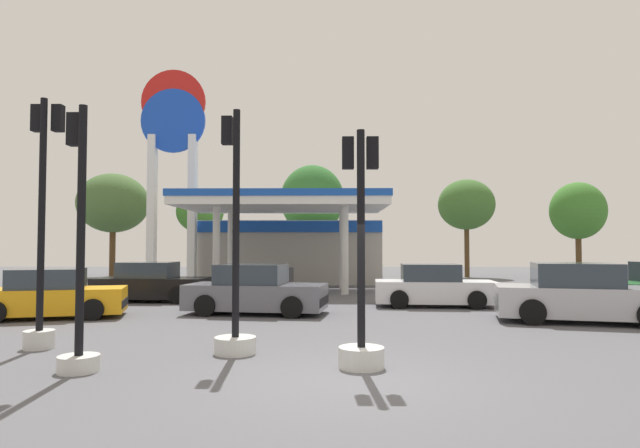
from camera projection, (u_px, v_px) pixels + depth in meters
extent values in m
plane|color=#56565B|center=(348.00, 379.00, 8.49)|extent=(90.00, 90.00, 0.00)
cube|color=#ADA89E|center=(293.00, 252.00, 31.59)|extent=(10.01, 6.15, 3.50)
cube|color=#194CB2|center=(289.00, 227.00, 28.52)|extent=(10.01, 0.12, 0.60)
cube|color=white|center=(284.00, 206.00, 25.12)|extent=(9.39, 6.38, 0.35)
cube|color=#194CB2|center=(284.00, 199.00, 25.13)|extent=(9.49, 6.48, 0.30)
cylinder|color=silver|center=(216.00, 250.00, 23.32)|extent=(0.32, 0.32, 3.84)
cylinder|color=silver|center=(345.00, 250.00, 23.24)|extent=(0.32, 0.32, 3.84)
cylinder|color=silver|center=(231.00, 250.00, 26.82)|extent=(0.32, 0.32, 3.84)
cylinder|color=silver|center=(342.00, 250.00, 26.75)|extent=(0.32, 0.32, 3.84)
cube|color=#4C4C51|center=(284.00, 279.00, 24.98)|extent=(0.90, 0.60, 1.10)
cube|color=white|center=(152.00, 210.00, 28.17)|extent=(0.40, 0.56, 8.01)
cube|color=white|center=(192.00, 210.00, 28.14)|extent=(0.40, 0.56, 8.01)
cylinder|color=blue|center=(173.00, 121.00, 28.35)|extent=(3.42, 0.22, 3.42)
cylinder|color=red|center=(173.00, 102.00, 28.41)|extent=(3.42, 0.22, 3.42)
cube|color=white|center=(174.00, 111.00, 28.43)|extent=(3.14, 0.08, 0.62)
cylinder|color=black|center=(192.00, 291.00, 21.04)|extent=(0.64, 0.25, 0.63)
cylinder|color=black|center=(178.00, 295.00, 19.34)|extent=(0.64, 0.25, 0.63)
cylinder|color=black|center=(128.00, 291.00, 21.19)|extent=(0.64, 0.25, 0.63)
cylinder|color=black|center=(108.00, 295.00, 19.49)|extent=(0.64, 0.25, 0.63)
cube|color=black|center=(152.00, 288.00, 20.27)|extent=(4.24, 1.93, 0.75)
cube|color=#2D3842|center=(148.00, 270.00, 20.31)|extent=(2.05, 1.63, 0.63)
cube|color=black|center=(205.00, 291.00, 20.15)|extent=(0.19, 1.66, 0.24)
cylinder|color=black|center=(467.00, 295.00, 19.35)|extent=(0.64, 0.26, 0.63)
cylinder|color=black|center=(477.00, 300.00, 17.67)|extent=(0.64, 0.26, 0.63)
cylinder|color=black|center=(397.00, 295.00, 19.58)|extent=(0.64, 0.26, 0.63)
cylinder|color=black|center=(399.00, 299.00, 17.90)|extent=(0.64, 0.26, 0.63)
cube|color=silver|center=(435.00, 291.00, 18.63)|extent=(4.24, 2.04, 0.75)
cube|color=#2D3842|center=(430.00, 273.00, 18.67)|extent=(2.07, 1.68, 0.63)
cube|color=black|center=(494.00, 295.00, 18.45)|extent=(0.24, 1.65, 0.24)
cylinder|color=black|center=(622.00, 299.00, 17.75)|extent=(0.69, 0.28, 0.68)
cylinder|color=black|center=(303.00, 301.00, 17.25)|extent=(0.68, 0.32, 0.65)
cylinder|color=black|center=(292.00, 307.00, 15.52)|extent=(0.68, 0.32, 0.65)
cylinder|color=black|center=(225.00, 300.00, 17.67)|extent=(0.68, 0.32, 0.65)
cylinder|color=black|center=(205.00, 306.00, 15.94)|extent=(0.68, 0.32, 0.65)
cube|color=slate|center=(256.00, 296.00, 16.60)|extent=(4.49, 2.39, 0.77)
cube|color=#2D3842|center=(252.00, 275.00, 16.65)|extent=(2.25, 1.87, 0.65)
cube|color=black|center=(323.00, 301.00, 16.27)|extent=(0.37, 1.70, 0.24)
cylinder|color=black|center=(102.00, 303.00, 16.71)|extent=(0.65, 0.36, 0.61)
cylinder|color=black|center=(93.00, 310.00, 15.11)|extent=(0.65, 0.36, 0.61)
cylinder|color=black|center=(14.00, 306.00, 16.10)|extent=(0.65, 0.36, 0.61)
cube|color=orange|center=(52.00, 301.00, 15.62)|extent=(4.32, 2.66, 0.73)
cube|color=#2D3842|center=(47.00, 279.00, 15.61)|extent=(2.23, 1.93, 0.61)
cube|color=black|center=(123.00, 303.00, 16.09)|extent=(0.52, 1.58, 0.23)
cylinder|color=black|center=(629.00, 307.00, 15.31)|extent=(0.73, 0.40, 0.69)
cylinder|color=black|center=(524.00, 305.00, 16.02)|extent=(0.73, 0.40, 0.69)
cylinder|color=black|center=(533.00, 312.00, 14.22)|extent=(0.73, 0.40, 0.69)
cube|color=#B2B2BA|center=(582.00, 301.00, 14.77)|extent=(4.88, 2.95, 0.82)
cube|color=#2D3842|center=(575.00, 275.00, 14.84)|extent=(2.52, 2.17, 0.69)
cylinder|color=silver|center=(235.00, 345.00, 10.45)|extent=(0.82, 0.82, 0.33)
cylinder|color=black|center=(236.00, 222.00, 10.55)|extent=(0.14, 0.14, 4.51)
cube|color=black|center=(227.00, 131.00, 10.79)|extent=(0.21, 0.20, 0.57)
sphere|color=red|center=(228.00, 123.00, 10.92)|extent=(0.15, 0.15, 0.15)
sphere|color=#D89E0C|center=(228.00, 132.00, 10.91)|extent=(0.15, 0.15, 0.15)
sphere|color=green|center=(228.00, 141.00, 10.91)|extent=(0.15, 0.15, 0.15)
cylinder|color=silver|center=(39.00, 340.00, 10.97)|extent=(0.61, 0.61, 0.37)
cylinder|color=black|center=(42.00, 213.00, 11.07)|extent=(0.14, 0.14, 4.84)
cube|color=black|center=(38.00, 118.00, 11.32)|extent=(0.21, 0.20, 0.57)
sphere|color=red|center=(41.00, 111.00, 11.45)|extent=(0.15, 0.15, 0.15)
sphere|color=#D89E0C|center=(41.00, 120.00, 11.44)|extent=(0.15, 0.15, 0.15)
sphere|color=green|center=(40.00, 128.00, 11.43)|extent=(0.15, 0.15, 0.15)
cube|color=black|center=(58.00, 118.00, 11.31)|extent=(0.21, 0.20, 0.57)
sphere|color=red|center=(61.00, 111.00, 11.44)|extent=(0.15, 0.15, 0.15)
sphere|color=#D89E0C|center=(61.00, 120.00, 11.43)|extent=(0.15, 0.15, 0.15)
sphere|color=green|center=(61.00, 128.00, 11.43)|extent=(0.15, 0.15, 0.15)
cylinder|color=silver|center=(79.00, 364.00, 8.95)|extent=(0.68, 0.68, 0.28)
cylinder|color=black|center=(81.00, 229.00, 9.04)|extent=(0.14, 0.14, 4.26)
cube|color=black|center=(75.00, 130.00, 9.28)|extent=(0.21, 0.20, 0.57)
sphere|color=red|center=(78.00, 121.00, 9.41)|extent=(0.15, 0.15, 0.15)
sphere|color=#D89E0C|center=(78.00, 131.00, 9.40)|extent=(0.15, 0.15, 0.15)
sphere|color=green|center=(78.00, 141.00, 9.39)|extent=(0.15, 0.15, 0.15)
cylinder|color=silver|center=(361.00, 357.00, 9.24)|extent=(0.80, 0.80, 0.36)
cylinder|color=black|center=(361.00, 238.00, 9.33)|extent=(0.14, 0.14, 3.81)
cube|color=black|center=(348.00, 153.00, 9.55)|extent=(0.21, 0.20, 0.57)
sphere|color=red|center=(348.00, 144.00, 9.68)|extent=(0.15, 0.15, 0.15)
sphere|color=#D89E0C|center=(348.00, 154.00, 9.68)|extent=(0.15, 0.15, 0.15)
sphere|color=green|center=(348.00, 164.00, 9.67)|extent=(0.15, 0.15, 0.15)
cube|color=black|center=(372.00, 153.00, 9.55)|extent=(0.21, 0.20, 0.57)
sphere|color=red|center=(372.00, 144.00, 9.68)|extent=(0.15, 0.15, 0.15)
sphere|color=#D89E0C|center=(372.00, 154.00, 9.67)|extent=(0.15, 0.15, 0.15)
sphere|color=green|center=(372.00, 164.00, 9.66)|extent=(0.15, 0.15, 0.15)
cylinder|color=brown|center=(112.00, 253.00, 36.20)|extent=(0.40, 0.40, 3.26)
ellipsoid|color=#456734|center=(113.00, 203.00, 36.34)|extent=(4.75, 4.75, 4.03)
cylinder|color=brown|center=(200.00, 253.00, 35.73)|extent=(0.36, 0.36, 3.21)
ellipsoid|color=#3C7A2A|center=(200.00, 212.00, 35.84)|extent=(3.15, 3.15, 2.76)
cylinder|color=brown|center=(312.00, 250.00, 35.43)|extent=(0.34, 0.34, 3.62)
ellipsoid|color=#2F6D2D|center=(312.00, 199.00, 35.57)|extent=(4.26, 4.26, 4.58)
cylinder|color=brown|center=(467.00, 251.00, 35.97)|extent=(0.33, 0.33, 3.49)
ellipsoid|color=#3F6C2E|center=(466.00, 205.00, 36.10)|extent=(3.79, 3.79, 3.42)
cylinder|color=brown|center=(579.00, 254.00, 35.59)|extent=(0.37, 0.37, 3.12)
ellipsoid|color=#3D7A2C|center=(578.00, 211.00, 35.71)|extent=(3.60, 3.60, 3.83)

